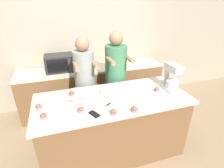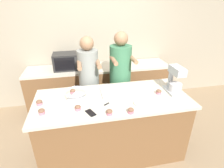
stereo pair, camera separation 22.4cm
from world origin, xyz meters
The scene contains 22 objects.
ground_plane centered at (0.00, 0.00, 0.00)m, with size 16.00×16.00×0.00m, color #937A5B.
back_wall centered at (0.00, 1.65, 1.35)m, with size 10.00×0.06×2.70m.
island_counter centered at (0.00, 0.00, 0.46)m, with size 2.02×0.86×0.93m.
back_counter centered at (0.00, 1.30, 0.45)m, with size 2.80×0.60×0.89m.
person_left centered at (-0.25, 0.67, 0.85)m, with size 0.34×0.50×1.61m.
person_right centered at (0.27, 0.67, 0.87)m, with size 0.36×0.52×1.66m.
stand_mixer centered at (0.87, 0.00, 1.09)m, with size 0.20×0.30×0.37m.
mixing_bowl centered at (-0.46, 0.04, 1.00)m, with size 0.29×0.29×0.13m.
baking_tray centered at (0.08, 0.12, 0.94)m, with size 0.43×0.30×0.04m.
microwave_oven centered at (-0.59, 1.29, 1.05)m, with size 0.52×0.35×0.30m.
cell_phone centered at (-0.32, -0.29, 0.93)m, with size 0.13×0.16×0.01m.
drinking_glass centered at (-0.66, -0.30, 0.98)m, with size 0.08×0.08×0.11m.
small_plate centered at (0.31, -0.21, 0.93)m, with size 0.18×0.18×0.02m.
knife centered at (-0.06, -0.11, 0.93)m, with size 0.19×0.13×0.01m.
cupcake_0 centered at (0.92, 0.20, 0.96)m, with size 0.07×0.07×0.07m.
cupcake_1 centered at (-0.85, -0.19, 0.96)m, with size 0.07×0.07×0.07m.
cupcake_2 centered at (0.13, -0.38, 0.96)m, with size 0.07×0.07×0.07m.
cupcake_3 centered at (0.63, -0.03, 0.96)m, with size 0.07×0.07×0.07m.
cupcake_4 centered at (-0.45, -0.20, 0.96)m, with size 0.07×0.07×0.07m.
cupcake_5 centered at (-0.91, 0.01, 0.96)m, with size 0.07×0.07×0.07m.
cupcake_6 centered at (-0.11, -0.36, 0.96)m, with size 0.07×0.07×0.07m.
cupcake_7 centered at (-0.51, 0.22, 0.96)m, with size 0.07×0.07×0.07m.
Camera 2 is at (-0.41, -1.94, 2.09)m, focal length 28.00 mm.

